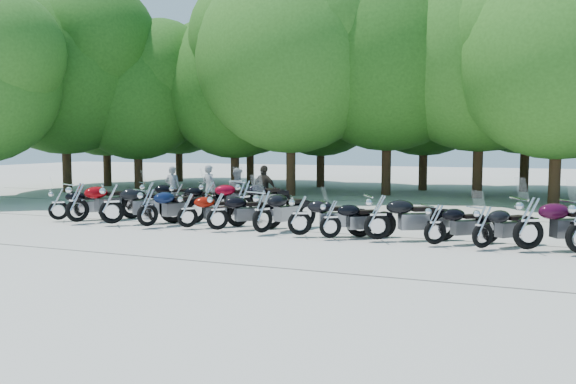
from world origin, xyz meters
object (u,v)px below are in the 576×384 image
(motorcycle_17, at_px, (243,197))
(motorcycle_8, at_px, (330,218))
(rider_0, at_px, (173,188))
(rider_1, at_px, (237,191))
(motorcycle_16, at_px, (208,197))
(rider_2, at_px, (264,190))
(motorcycle_15, at_px, (178,197))
(motorcycle_12, at_px, (529,221))
(motorcycle_6, at_px, (262,210))
(motorcycle_9, at_px, (378,215))
(motorcycle_7, at_px, (300,214))
(motorcycle_0, at_px, (58,203))
(motorcycle_14, at_px, (149,196))
(motorcycle_1, at_px, (77,201))
(motorcycle_3, at_px, (147,206))
(motorcycle_2, at_px, (112,202))
(motorcycle_4, at_px, (187,209))
(motorcycle_11, at_px, (483,225))
(motorcycle_10, at_px, (435,223))
(motorcycle_5, at_px, (218,210))
(rider_3, at_px, (209,188))

(motorcycle_17, bearing_deg, motorcycle_8, 165.09)
(rider_0, height_order, rider_1, rider_0)
(motorcycle_16, bearing_deg, rider_2, -86.85)
(motorcycle_15, relative_size, rider_2, 1.29)
(rider_1, bearing_deg, motorcycle_12, -179.24)
(motorcycle_6, bearing_deg, motorcycle_9, -156.04)
(motorcycle_7, bearing_deg, rider_1, 19.65)
(motorcycle_15, bearing_deg, motorcycle_0, 105.94)
(motorcycle_14, relative_size, rider_0, 1.40)
(motorcycle_1, height_order, motorcycle_12, motorcycle_1)
(motorcycle_0, height_order, motorcycle_3, motorcycle_3)
(motorcycle_2, distance_m, motorcycle_6, 4.86)
(motorcycle_4, xyz_separation_m, motorcycle_17, (0.61, 2.44, 0.13))
(motorcycle_0, height_order, motorcycle_8, motorcycle_0)
(motorcycle_12, bearing_deg, motorcycle_17, 44.60)
(motorcycle_14, bearing_deg, motorcycle_16, -139.26)
(motorcycle_0, relative_size, motorcycle_1, 0.83)
(motorcycle_1, bearing_deg, motorcycle_6, -153.61)
(rider_1, distance_m, rider_2, 0.98)
(motorcycle_4, distance_m, motorcycle_9, 5.52)
(motorcycle_0, distance_m, motorcycle_11, 12.64)
(motorcycle_0, height_order, rider_0, rider_0)
(motorcycle_11, bearing_deg, rider_0, 22.76)
(motorcycle_1, bearing_deg, motorcycle_10, -154.61)
(motorcycle_0, relative_size, motorcycle_2, 0.83)
(motorcycle_9, bearing_deg, motorcycle_8, 68.31)
(motorcycle_7, xyz_separation_m, rider_1, (-3.75, 3.96, 0.17))
(motorcycle_5, bearing_deg, rider_2, -37.75)
(motorcycle_15, bearing_deg, rider_2, -89.31)
(motorcycle_0, xyz_separation_m, motorcycle_1, (0.96, -0.24, 0.12))
(motorcycle_10, xyz_separation_m, motorcycle_16, (-7.68, 2.78, 0.10))
(motorcycle_4, distance_m, motorcycle_11, 8.02)
(rider_1, relative_size, rider_2, 0.94)
(motorcycle_15, height_order, rider_3, rider_3)
(motorcycle_7, xyz_separation_m, rider_3, (-5.09, 4.38, 0.21))
(motorcycle_4, bearing_deg, motorcycle_2, 52.17)
(motorcycle_0, height_order, motorcycle_15, motorcycle_15)
(rider_2, bearing_deg, motorcycle_8, 142.82)
(motorcycle_16, bearing_deg, motorcycle_12, -146.56)
(motorcycle_2, bearing_deg, rider_1, -69.33)
(motorcycle_0, xyz_separation_m, motorcycle_5, (5.65, -0.02, 0.02))
(motorcycle_2, relative_size, motorcycle_6, 1.05)
(motorcycle_2, bearing_deg, motorcycle_6, -130.07)
(motorcycle_12, bearing_deg, motorcycle_9, 60.53)
(motorcycle_8, distance_m, motorcycle_14, 7.98)
(rider_0, distance_m, rider_1, 2.77)
(motorcycle_5, distance_m, motorcycle_11, 7.00)
(motorcycle_5, relative_size, motorcycle_12, 0.86)
(motorcycle_6, xyz_separation_m, rider_1, (-2.68, 3.97, 0.11))
(motorcycle_4, relative_size, rider_1, 1.31)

